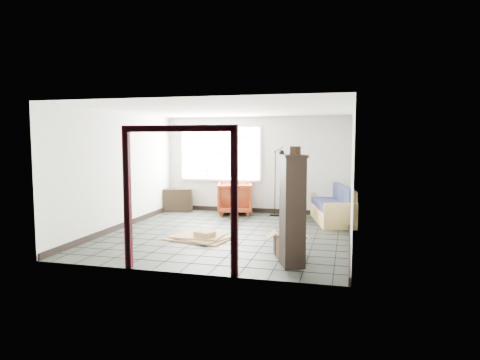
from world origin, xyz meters
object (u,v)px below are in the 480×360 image
(futon_sofa, at_px, (334,209))
(armchair, at_px, (235,197))
(side_table, at_px, (292,202))
(tall_shelf, at_px, (293,210))

(futon_sofa, height_order, armchair, armchair)
(armchair, xyz_separation_m, side_table, (1.61, -0.47, -0.03))
(armchair, relative_size, side_table, 1.49)
(futon_sofa, xyz_separation_m, tall_shelf, (-0.53, -3.87, 0.57))
(futon_sofa, bearing_deg, side_table, 164.93)
(armchair, distance_m, tall_shelf, 4.87)
(futon_sofa, relative_size, tall_shelf, 1.20)
(futon_sofa, distance_m, tall_shelf, 3.95)
(side_table, xyz_separation_m, tall_shelf, (0.50, -3.90, 0.46))
(futon_sofa, height_order, side_table, futon_sofa)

